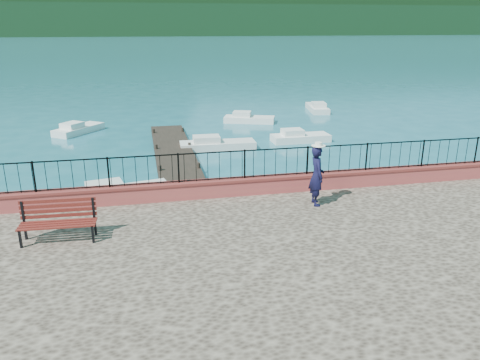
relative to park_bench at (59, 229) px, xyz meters
name	(u,v)px	position (x,y,z in m)	size (l,w,h in m)	color
ground	(284,279)	(5.91, -1.22, -1.52)	(2000.00, 2000.00, 0.00)	#19596B
parapet	(253,186)	(5.91, 2.48, -0.03)	(28.00, 0.46, 0.58)	#A5433B
railing	(253,164)	(5.91, 2.48, 0.73)	(27.00, 0.05, 0.95)	black
dock	(176,161)	(3.91, 10.78, -1.37)	(2.00, 16.00, 0.30)	#2D231C
far_forest	(141,20)	(5.91, 298.78, 7.48)	(900.00, 60.00, 18.00)	black
foothills	(139,2)	(5.91, 358.78, 20.48)	(900.00, 120.00, 44.00)	black
companion_hill	(321,30)	(225.91, 558.78, -1.52)	(448.00, 384.00, 180.00)	#142D23
park_bench	(59,229)	(0.00, 0.00, 0.00)	(1.99, 0.73, 1.09)	black
person	(317,176)	(7.64, 1.10, 0.64)	(0.70, 0.46, 1.93)	black
hat	(318,144)	(7.64, 1.10, 1.66)	(0.44, 0.44, 0.12)	white
boat_0	(120,190)	(1.31, 6.16, -1.12)	(3.96, 1.30, 0.80)	silver
boat_1	(218,142)	(6.45, 13.20, -1.12)	(4.21, 1.30, 0.80)	silver
boat_2	(301,135)	(11.60, 13.92, -1.12)	(3.46, 1.30, 0.80)	white
boat_3	(78,127)	(-1.69, 19.14, -1.12)	(3.48, 1.30, 0.80)	white
boat_4	(249,117)	(9.90, 20.16, -1.12)	(3.55, 1.30, 0.80)	silver
boat_5	(317,106)	(16.37, 23.62, -1.12)	(3.80, 1.30, 0.80)	silver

